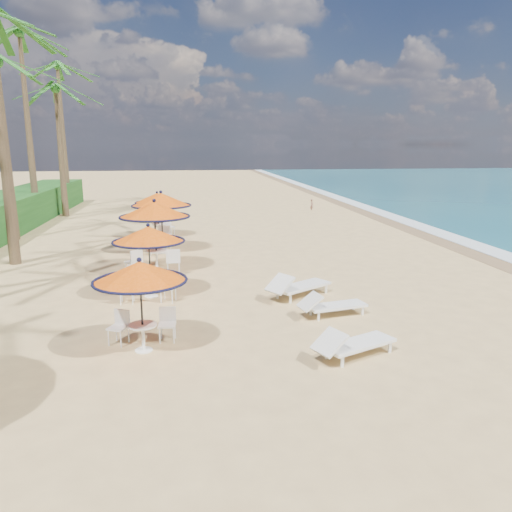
# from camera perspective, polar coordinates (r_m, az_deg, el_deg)

# --- Properties ---
(ground) EXTENTS (160.00, 160.00, 0.00)m
(ground) POSITION_cam_1_polar(r_m,az_deg,el_deg) (12.50, 9.98, -8.76)
(ground) COLOR tan
(ground) RESTS_ON ground
(foam_strip) EXTENTS (1.20, 140.00, 0.04)m
(foam_strip) POSITION_cam_1_polar(r_m,az_deg,el_deg) (25.15, 23.36, 1.23)
(foam_strip) COLOR white
(foam_strip) RESTS_ON ground
(wetsand_band) EXTENTS (1.40, 140.00, 0.02)m
(wetsand_band) POSITION_cam_1_polar(r_m,az_deg,el_deg) (24.70, 21.57, 1.19)
(wetsand_band) COLOR olive
(wetsand_band) RESTS_ON ground
(station_0) EXTENTS (2.06, 2.06, 2.15)m
(station_0) POSITION_cam_1_polar(r_m,az_deg,el_deg) (11.17, -13.10, -2.64)
(station_0) COLOR black
(station_0) RESTS_ON ground
(station_1) EXTENTS (2.16, 2.16, 2.26)m
(station_1) POSITION_cam_1_polar(r_m,az_deg,el_deg) (15.13, -12.33, 1.40)
(station_1) COLOR black
(station_1) RESTS_ON ground
(station_2) EXTENTS (2.53, 2.53, 2.64)m
(station_2) POSITION_cam_1_polar(r_m,az_deg,el_deg) (18.22, -11.50, 4.21)
(station_2) COLOR black
(station_2) RESTS_ON ground
(station_3) EXTENTS (2.53, 2.53, 2.64)m
(station_3) POSITION_cam_1_polar(r_m,az_deg,el_deg) (21.56, -10.86, 5.73)
(station_3) COLOR black
(station_3) RESTS_ON ground
(station_4) EXTENTS (2.20, 2.20, 2.29)m
(station_4) POSITION_cam_1_polar(r_m,az_deg,el_deg) (25.26, -11.11, 5.93)
(station_4) COLOR black
(station_4) RESTS_ON ground
(lounger_near) EXTENTS (2.06, 1.38, 0.71)m
(lounger_near) POSITION_cam_1_polar(r_m,az_deg,el_deg) (11.10, 10.91, -9.77)
(lounger_near) COLOR white
(lounger_near) RESTS_ON ground
(lounger_mid) EXTENTS (1.96, 0.97, 0.68)m
(lounger_mid) POSITION_cam_1_polar(r_m,az_deg,el_deg) (13.59, 8.49, -5.53)
(lounger_mid) COLOR white
(lounger_mid) RESTS_ON ground
(lounger_far) EXTENTS (2.22, 1.76, 0.79)m
(lounger_far) POSITION_cam_1_polar(r_m,az_deg,el_deg) (15.08, 4.70, -3.39)
(lounger_far) COLOR white
(lounger_far) RESTS_ON ground
(palm_5) EXTENTS (5.00, 5.00, 10.73)m
(palm_5) POSITION_cam_1_polar(r_m,az_deg,el_deg) (32.15, -25.34, 21.00)
(palm_5) COLOR brown
(palm_5) RESTS_ON ground
(palm_6) EXTENTS (5.00, 5.00, 8.14)m
(palm_6) POSITION_cam_1_polar(r_m,az_deg,el_deg) (34.43, -21.89, 16.55)
(palm_6) COLOR brown
(palm_6) RESTS_ON ground
(palm_7) EXTENTS (5.00, 5.00, 10.11)m
(palm_7) POSITION_cam_1_polar(r_m,az_deg,el_deg) (39.32, -21.69, 18.69)
(palm_7) COLOR brown
(palm_7) RESTS_ON ground
(person) EXTENTS (0.29, 0.36, 0.84)m
(person) POSITION_cam_1_polar(r_m,az_deg,el_deg) (35.29, 6.39, 5.88)
(person) COLOR brown
(person) RESTS_ON ground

